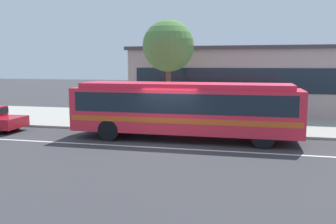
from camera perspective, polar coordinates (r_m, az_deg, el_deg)
ground_plane at (r=16.48m, az=0.19°, el=-5.02°), size 120.00×120.00×0.00m
sidewalk_slab at (r=22.76m, az=3.86°, el=-1.37°), size 60.00×8.00×0.12m
lane_stripe_center at (r=15.72m, az=-0.46°, el=-5.63°), size 56.00×0.16×0.01m
transit_bus at (r=17.25m, az=2.66°, el=0.81°), size 10.60×2.53×2.68m
pedestrian_waiting_near_sign at (r=20.35m, az=10.01°, el=0.35°), size 0.39×0.39×1.63m
bus_stop_sign at (r=19.01m, az=13.39°, el=1.63°), size 0.08×0.44×2.45m
street_tree_near_stop at (r=22.27m, az=0.06°, el=10.18°), size 3.10×3.10×6.06m
station_building at (r=28.30m, az=12.32°, el=4.96°), size 16.77×7.97×4.75m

